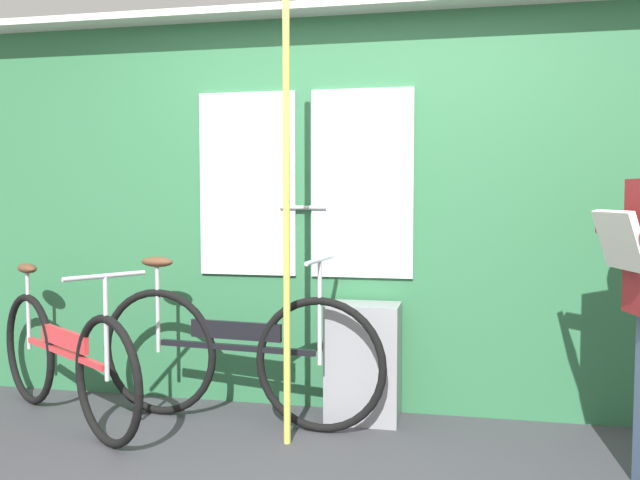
# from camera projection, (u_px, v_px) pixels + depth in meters

# --- Properties ---
(train_door_wall) EXTENTS (4.91, 0.28, 2.37)m
(train_door_wall) POSITION_uv_depth(u_px,v_px,m) (337.00, 203.00, 4.07)
(train_door_wall) COLOR #2D6B42
(train_door_wall) RESTS_ON ground_plane
(bicycle_near_door) EXTENTS (1.43, 0.98, 0.89)m
(bicycle_near_door) POSITION_uv_depth(u_px,v_px,m) (64.00, 359.00, 3.84)
(bicycle_near_door) COLOR black
(bicycle_near_door) RESTS_ON ground_plane
(bicycle_leaning_behind) EXTENTS (1.73, 0.44, 0.95)m
(bicycle_leaning_behind) POSITION_uv_depth(u_px,v_px,m) (235.00, 354.00, 3.83)
(bicycle_leaning_behind) COLOR black
(bicycle_leaning_behind) RESTS_ON ground_plane
(trash_bin_by_wall) EXTENTS (0.41, 0.28, 0.67)m
(trash_bin_by_wall) POSITION_uv_depth(u_px,v_px,m) (363.00, 362.00, 3.88)
(trash_bin_by_wall) COLOR gray
(trash_bin_by_wall) RESTS_ON ground_plane
(handrail_pole) EXTENTS (0.04, 0.04, 2.33)m
(handrail_pole) POSITION_uv_depth(u_px,v_px,m) (287.00, 219.00, 3.46)
(handrail_pole) COLOR #C6C14C
(handrail_pole) RESTS_ON ground_plane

